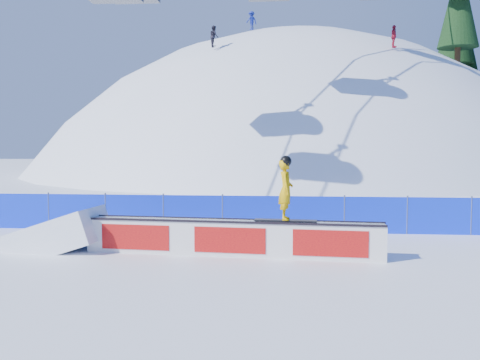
{
  "coord_description": "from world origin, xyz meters",
  "views": [
    {
      "loc": [
        -0.85,
        -13.01,
        2.95
      ],
      "look_at": [
        -2.28,
        2.93,
        1.83
      ],
      "focal_mm": 40.0,
      "sensor_mm": 36.0,
      "label": 1
    }
  ],
  "objects": [
    {
      "name": "snow_ramp",
      "position": [
        -7.21,
        1.19,
        0.0
      ],
      "size": [
        2.76,
        1.86,
        1.64
      ],
      "primitive_type": null,
      "rotation": [
        0.0,
        -0.31,
        -0.09
      ],
      "color": "white",
      "rests_on": "ground"
    },
    {
      "name": "snowboarder",
      "position": [
        -0.9,
        0.65,
        1.77
      ],
      "size": [
        1.63,
        0.57,
        1.68
      ],
      "rotation": [
        0.0,
        0.0,
        1.59
      ],
      "color": "black",
      "rests_on": "rail_box"
    },
    {
      "name": "rail_box",
      "position": [
        -2.31,
        0.77,
        0.47
      ],
      "size": [
        7.89,
        1.22,
        0.94
      ],
      "rotation": [
        0.0,
        0.0,
        -0.09
      ],
      "color": "silver",
      "rests_on": "ground"
    },
    {
      "name": "safety_fence",
      "position": [
        0.0,
        4.5,
        0.6
      ],
      "size": [
        22.05,
        0.05,
        1.3
      ],
      "color": "#0A2BEC",
      "rests_on": "ground"
    },
    {
      "name": "snow_hill",
      "position": [
        0.0,
        42.0,
        -18.0
      ],
      "size": [
        64.0,
        64.0,
        64.0
      ],
      "color": "white",
      "rests_on": "ground"
    },
    {
      "name": "ground",
      "position": [
        0.0,
        0.0,
        0.0
      ],
      "size": [
        160.0,
        160.0,
        0.0
      ],
      "primitive_type": "plane",
      "color": "white",
      "rests_on": "ground"
    },
    {
      "name": "distant_skiers",
      "position": [
        1.44,
        30.71,
        11.17
      ],
      "size": [
        21.91,
        9.9,
        8.49
      ],
      "color": "black",
      "rests_on": "ground"
    }
  ]
}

